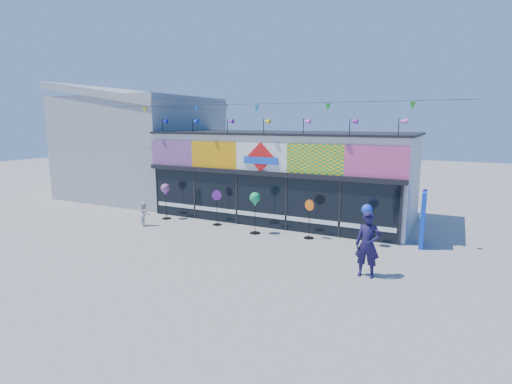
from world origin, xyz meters
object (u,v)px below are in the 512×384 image
Objects in this scene: blue_sign at (423,219)px; spinner_2 at (255,201)px; spinner_4 at (367,213)px; adult_man at (368,245)px; spinner_3 at (309,218)px; spinner_1 at (217,207)px; spinner_0 at (165,191)px; child at (144,214)px.

blue_sign is 1.19× the size of spinner_2.
adult_man is at bearing -77.79° from spinner_4.
spinner_4 is (2.22, 0.01, 0.45)m from spinner_3.
spinner_4 is (6.60, -0.11, 0.44)m from spinner_1.
spinner_1 is (2.79, 0.12, -0.53)m from spinner_0.
adult_man is at bearing -46.26° from spinner_3.
spinner_0 reaches higher than spinner_4.
child is at bearing -168.88° from spinner_3.
child is (-10.10, 1.58, -0.46)m from adult_man.
child is at bearing -167.79° from spinner_2.
spinner_2 is at bearing 151.53° from adult_man.
spinner_2 is at bearing -175.55° from spinner_4.
adult_man reaches higher than spinner_1.
blue_sign is at bearing 11.62° from spinner_2.
spinner_1 is at bearing 178.53° from spinner_3.
spinner_1 is at bearing 168.06° from spinner_2.
spinner_2 is at bearing -131.62° from child.
spinner_1 is at bearing -176.91° from blue_sign.
spinner_0 is at bearing -179.97° from spinner_3.
blue_sign is 4.20m from spinner_3.
spinner_4 is at bearing 101.25° from adult_man.
spinner_2 is at bearing -171.00° from blue_sign.
adult_man is (10.04, -3.00, -0.37)m from spinner_0.
blue_sign is at bearing 72.01° from adult_man.
blue_sign is at bearing 4.89° from spinner_0.
blue_sign reaches higher than adult_man.
spinner_4 is at bearing -135.25° from child.
spinner_1 reaches higher than spinner_3.
blue_sign is at bearing -131.95° from child.
blue_sign reaches higher than spinner_1.
spinner_2 reaches higher than spinner_4.
child is (-4.99, -1.08, -0.86)m from spinner_2.
spinner_0 is at bearing -56.38° from child.
spinner_3 is (7.17, 0.00, -0.54)m from spinner_0.
blue_sign reaches higher than child.
spinner_2 is 5.18m from child.
child is at bearing -151.72° from spinner_1.
blue_sign reaches higher than spinner_4.
adult_man reaches higher than child.
spinner_3 is at bearing -1.47° from spinner_1.
spinner_2 is (4.93, -0.34, 0.03)m from spinner_0.
spinner_2 is 2.33m from spinner_3.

